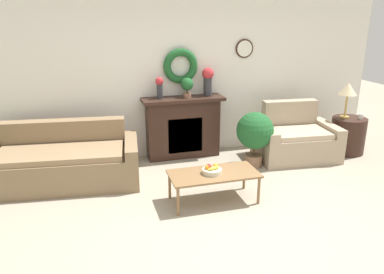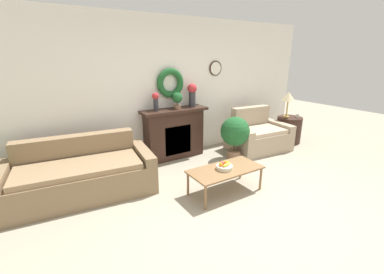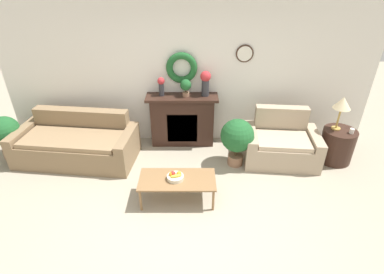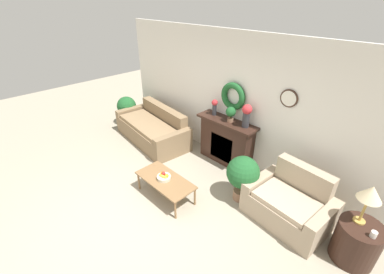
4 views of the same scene
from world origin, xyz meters
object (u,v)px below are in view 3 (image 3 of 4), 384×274
at_px(coffee_table, 177,181).
at_px(couch_left, 77,144).
at_px(vase_on_mantel_right, 205,81).
at_px(table_lamp, 343,104).
at_px(potted_plant_floor_by_loveseat, 237,137).
at_px(vase_on_mantel_left, 161,85).
at_px(mug, 352,131).
at_px(loveseat_right, 281,144).
at_px(potted_plant_on_mantel, 186,86).
at_px(side_table_by_loveseat, 337,145).
at_px(fireplace, 182,120).
at_px(fruit_bowl, 175,176).
at_px(potted_plant_floor_by_couch, 5,133).

bearing_deg(coffee_table, couch_left, 148.83).
xyz_separation_m(couch_left, vase_on_mantel_right, (2.30, 0.54, 0.97)).
xyz_separation_m(table_lamp, potted_plant_floor_by_loveseat, (-1.73, -0.18, -0.53)).
xyz_separation_m(coffee_table, vase_on_mantel_left, (-0.34, 1.66, 0.85)).
relative_size(mug, vase_on_mantel_right, 0.19).
relative_size(coffee_table, table_lamp, 1.89).
distance_m(loveseat_right, mug, 1.17).
distance_m(vase_on_mantel_right, potted_plant_on_mantel, 0.36).
distance_m(loveseat_right, side_table_by_loveseat, 0.98).
bearing_deg(potted_plant_on_mantel, couch_left, -164.90).
bearing_deg(mug, coffee_table, -161.88).
xyz_separation_m(table_lamp, vase_on_mantel_left, (-3.05, 0.55, 0.12)).
height_order(couch_left, mug, couch_left).
height_order(loveseat_right, potted_plant_floor_by_loveseat, loveseat_right).
distance_m(vase_on_mantel_left, potted_plant_floor_by_loveseat, 1.64).
bearing_deg(side_table_by_loveseat, table_lamp, 141.34).
xyz_separation_m(fireplace, side_table_by_loveseat, (2.75, -0.60, -0.20)).
bearing_deg(side_table_by_loveseat, vase_on_mantel_left, 168.96).
relative_size(fruit_bowl, side_table_by_loveseat, 0.40).
distance_m(table_lamp, mug, 0.49).
bearing_deg(potted_plant_floor_by_couch, table_lamp, -0.65).
relative_size(side_table_by_loveseat, potted_plant_floor_by_couch, 0.77).
bearing_deg(table_lamp, potted_plant_floor_by_couch, 179.35).
bearing_deg(fireplace, table_lamp, -11.52).
bearing_deg(fireplace, potted_plant_on_mantel, -11.33).
bearing_deg(potted_plant_floor_by_loveseat, coffee_table, -136.69).
bearing_deg(mug, vase_on_mantel_right, 163.91).
bearing_deg(coffee_table, vase_on_mantel_left, 101.50).
bearing_deg(loveseat_right, potted_plant_floor_by_couch, -175.64).
height_order(table_lamp, potted_plant_floor_by_loveseat, table_lamp).
relative_size(side_table_by_loveseat, potted_plant_floor_by_loveseat, 0.70).
bearing_deg(table_lamp, potted_plant_on_mantel, 168.47).
relative_size(side_table_by_loveseat, table_lamp, 1.04).
bearing_deg(vase_on_mantel_right, vase_on_mantel_left, -180.00).
relative_size(potted_plant_on_mantel, potted_plant_floor_by_loveseat, 0.36).
bearing_deg(mug, table_lamp, 141.84).
height_order(coffee_table, mug, mug).
height_order(fireplace, vase_on_mantel_right, vase_on_mantel_right).
relative_size(fruit_bowl, table_lamp, 0.42).
xyz_separation_m(side_table_by_loveseat, table_lamp, (-0.07, 0.06, 0.77)).
bearing_deg(loveseat_right, fruit_bowl, -143.78).
distance_m(loveseat_right, vase_on_mantel_right, 1.75).
height_order(coffee_table, fruit_bowl, fruit_bowl).
relative_size(couch_left, potted_plant_floor_by_couch, 2.73).
bearing_deg(table_lamp, loveseat_right, -178.90).
relative_size(loveseat_right, table_lamp, 2.27).
xyz_separation_m(loveseat_right, vase_on_mantel_right, (-1.34, 0.57, 0.96)).
height_order(fireplace, table_lamp, table_lamp).
relative_size(side_table_by_loveseat, vase_on_mantel_left, 1.79).
bearing_deg(potted_plant_floor_by_couch, mug, -2.11).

